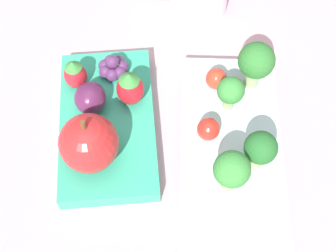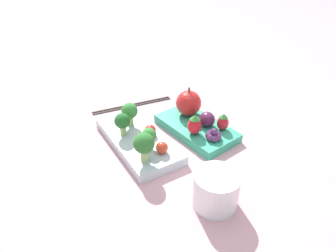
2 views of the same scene
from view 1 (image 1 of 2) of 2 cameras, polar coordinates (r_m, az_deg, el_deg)
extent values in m
plane|color=#C6939E|center=(0.51, -0.09, -1.41)|extent=(4.00, 4.00, 0.00)
cube|color=silver|center=(0.50, 7.60, -2.75)|extent=(0.23, 0.11, 0.02)
cube|color=#33A87F|center=(0.52, -7.36, 0.32)|extent=(0.20, 0.13, 0.02)
cylinder|color=#93B770|center=(0.53, 10.24, 5.91)|extent=(0.02, 0.02, 0.02)
sphere|color=#2D702D|center=(0.50, 10.74, 7.85)|extent=(0.04, 0.04, 0.04)
cylinder|color=#93B770|center=(0.51, 7.38, 2.97)|extent=(0.01, 0.01, 0.02)
sphere|color=#388438|center=(0.49, 7.66, 4.34)|extent=(0.03, 0.03, 0.03)
cylinder|color=#93B770|center=(0.46, 7.43, -6.63)|extent=(0.01, 0.01, 0.02)
sphere|color=#388438|center=(0.44, 7.81, -5.25)|extent=(0.04, 0.04, 0.04)
cylinder|color=#93B770|center=(0.48, 10.76, -3.97)|extent=(0.01, 0.01, 0.02)
sphere|color=#236028|center=(0.45, 11.25, -2.61)|extent=(0.03, 0.03, 0.03)
sphere|color=red|center=(0.52, 5.90, 5.78)|extent=(0.02, 0.02, 0.02)
sphere|color=red|center=(0.48, 4.95, -0.37)|extent=(0.02, 0.02, 0.02)
sphere|color=red|center=(0.46, -9.62, -2.08)|extent=(0.06, 0.06, 0.06)
cylinder|color=brown|center=(0.43, -10.26, 0.03)|extent=(0.00, 0.00, 0.01)
ellipsoid|color=red|center=(0.50, -4.62, 4.46)|extent=(0.03, 0.03, 0.04)
cone|color=#388438|center=(0.48, -4.80, 5.92)|extent=(0.02, 0.02, 0.01)
ellipsoid|color=red|center=(0.52, -11.21, 6.07)|extent=(0.03, 0.03, 0.03)
cone|color=#388438|center=(0.51, -11.56, 7.29)|extent=(0.02, 0.02, 0.01)
ellipsoid|color=#511E42|center=(0.50, -9.46, 3.39)|extent=(0.04, 0.03, 0.03)
sphere|color=#562D5B|center=(0.53, -6.81, 6.20)|extent=(0.01, 0.01, 0.01)
sphere|color=#562D5B|center=(0.53, -5.91, 6.49)|extent=(0.01, 0.01, 0.01)
sphere|color=#562D5B|center=(0.54, -5.59, 7.21)|extent=(0.01, 0.01, 0.01)
sphere|color=#562D5B|center=(0.54, -6.09, 7.81)|extent=(0.01, 0.01, 0.01)
sphere|color=#562D5B|center=(0.54, -7.01, 7.84)|extent=(0.01, 0.01, 0.01)
sphere|color=#562D5B|center=(0.54, -7.69, 7.29)|extent=(0.01, 0.01, 0.01)
sphere|color=#562D5B|center=(0.53, -7.60, 6.56)|extent=(0.01, 0.01, 0.01)
sphere|color=#562D5B|center=(0.53, -6.79, 7.76)|extent=(0.01, 0.01, 0.01)
camera|label=2|loc=(0.76, 35.98, 48.57)|focal=32.00mm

